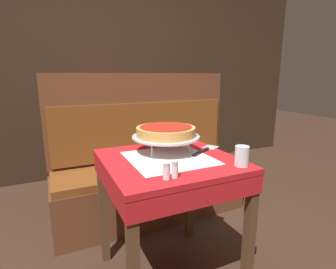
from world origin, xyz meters
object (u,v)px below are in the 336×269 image
object	(u,v)px
dining_table_front	(169,175)
pizza_pan_stand	(166,137)
pizza_server	(205,150)
water_glass_near	(242,156)
deep_dish_pizza	(166,131)
pepper_shaker	(175,170)
condiment_caddy	(109,113)
dining_table_rear	(118,129)
booth_bench	(150,176)
salt_shaker	(167,171)

from	to	relation	value
dining_table_front	pizza_pan_stand	size ratio (longest dim) A/B	1.93
pizza_server	water_glass_near	size ratio (longest dim) A/B	2.49
deep_dish_pizza	water_glass_near	size ratio (longest dim) A/B	3.33
dining_table_front	water_glass_near	xyz separation A→B (m)	(0.28, -0.28, 0.15)
pepper_shaker	condiment_caddy	xyz separation A→B (m)	(0.12, 1.89, 0.01)
pizza_pan_stand	dining_table_rear	bearing A→B (deg)	87.54
pizza_server	condiment_caddy	bearing A→B (deg)	98.83
booth_bench	condiment_caddy	bearing A→B (deg)	101.02
salt_shaker	pepper_shaker	distance (m)	0.04
dining_table_rear	water_glass_near	distance (m)	1.82
booth_bench	deep_dish_pizza	world-z (taller)	booth_bench
deep_dish_pizza	water_glass_near	distance (m)	0.47
dining_table_front	dining_table_rear	distance (m)	1.52
pepper_shaker	dining_table_front	bearing A→B (deg)	69.82
deep_dish_pizza	water_glass_near	world-z (taller)	deep_dish_pizza
booth_bench	deep_dish_pizza	bearing A→B (deg)	-102.41
booth_bench	deep_dish_pizza	xyz separation A→B (m)	(-0.15, -0.67, 0.55)
booth_bench	salt_shaker	world-z (taller)	booth_bench
dining_table_front	dining_table_rear	xyz separation A→B (m)	(0.09, 1.52, -0.02)
dining_table_rear	condiment_caddy	distance (m)	0.20
booth_bench	condiment_caddy	xyz separation A→B (m)	(-0.16, 0.83, 0.47)
pizza_pan_stand	salt_shaker	xyz separation A→B (m)	(-0.17, -0.39, -0.05)
dining_table_rear	water_glass_near	bearing A→B (deg)	-84.10
pizza_pan_stand	booth_bench	bearing A→B (deg)	77.59
deep_dish_pizza	pizza_server	bearing A→B (deg)	-18.23
dining_table_front	pizza_server	size ratio (longest dim) A/B	2.96
dining_table_front	pizza_pan_stand	world-z (taller)	pizza_pan_stand
dining_table_front	dining_table_rear	world-z (taller)	same
booth_bench	pepper_shaker	xyz separation A→B (m)	(-0.28, -1.06, 0.46)
dining_table_rear	pizza_server	xyz separation A→B (m)	(0.17, -1.49, 0.13)
deep_dish_pizza	water_glass_near	bearing A→B (deg)	-57.78
pizza_pan_stand	condiment_caddy	xyz separation A→B (m)	(-0.01, 1.50, -0.05)
salt_shaker	condiment_caddy	distance (m)	1.89
dining_table_front	salt_shaker	distance (m)	0.34
dining_table_front	water_glass_near	size ratio (longest dim) A/B	7.39
pizza_server	pepper_shaker	distance (m)	0.48
pizza_pan_stand	salt_shaker	size ratio (longest dim) A/B	5.25
deep_dish_pizza	dining_table_rear	bearing A→B (deg)	87.54
condiment_caddy	pizza_server	bearing A→B (deg)	-81.17
water_glass_near	salt_shaker	world-z (taller)	water_glass_near
water_glass_near	condiment_caddy	xyz separation A→B (m)	(-0.26, 1.89, -0.01)
pizza_pan_stand	pizza_server	distance (m)	0.26
water_glass_near	salt_shaker	xyz separation A→B (m)	(-0.42, 0.00, -0.01)
dining_table_rear	pepper_shaker	size ratio (longest dim) A/B	9.99
pizza_pan_stand	deep_dish_pizza	bearing A→B (deg)	156.04
booth_bench	pizza_server	distance (m)	0.86
pizza_server	condiment_caddy	distance (m)	1.59
salt_shaker	pepper_shaker	xyz separation A→B (m)	(0.04, 0.00, 0.00)
salt_shaker	condiment_caddy	xyz separation A→B (m)	(0.16, 1.89, 0.01)
booth_bench	pizza_server	xyz separation A→B (m)	(0.08, -0.75, 0.43)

